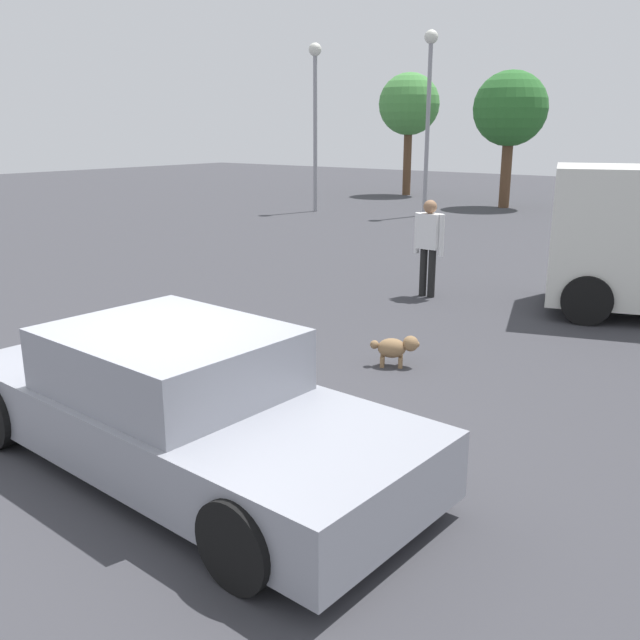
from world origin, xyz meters
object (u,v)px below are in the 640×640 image
dog (396,347)px  sedan_foreground (177,404)px  pedestrian (429,240)px  light_post_near (429,91)px  light_post_mid (315,97)px

dog → sedan_foreground: bearing=-122.6°
pedestrian → light_post_near: light_post_near is taller
light_post_mid → sedan_foreground: bearing=-55.5°
pedestrian → light_post_near: bearing=30.2°
dog → light_post_mid: bearing=101.0°
dog → light_post_near: (-7.45, 13.94, 3.83)m
pedestrian → light_post_mid: 13.58m
dog → pedestrian: pedestrian is taller
sedan_foreground → light_post_near: size_ratio=0.79×
sedan_foreground → dog: sedan_foreground is taller
pedestrian → light_post_mid: light_post_mid is taller
light_post_near → light_post_mid: bearing=-161.0°
sedan_foreground → light_post_mid: (-11.07, 16.08, 3.36)m
light_post_near → light_post_mid: 3.96m
dog → light_post_near: 16.27m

